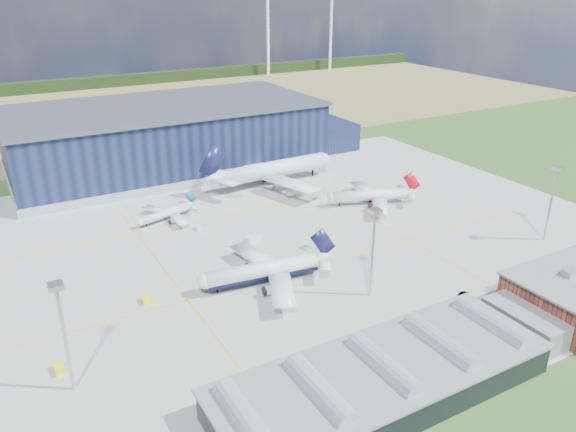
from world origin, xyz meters
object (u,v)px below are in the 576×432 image
object	(u,v)px
gse_tug_c	(367,193)
gse_tug_b	(146,300)
gse_cart_a	(199,228)
car_b	(463,295)
gse_van_a	(253,239)
hangar	(172,139)
light_mast_west	(62,320)
gse_cart_b	(319,198)
gse_tug_a	(59,369)
light_mast_center	(373,239)
airliner_widebody	(274,161)
light_mast_east	(553,192)
airliner_regional	(165,210)
airliner_red	(370,190)
airliner_navy	(263,262)

from	to	relation	value
gse_tug_c	gse_tug_b	bearing A→B (deg)	-153.92
gse_cart_a	car_b	size ratio (longest dim) A/B	0.76
gse_van_a	gse_tug_c	size ratio (longest dim) A/B	1.58
hangar	light_mast_west	xyz separation A→B (m)	(-62.81, -124.80, 3.82)
gse_van_a	gse_cart_b	distance (m)	41.35
light_mast_west	gse_cart_a	world-z (taller)	light_mast_west
gse_tug_b	gse_cart_a	world-z (taller)	gse_tug_b
gse_tug_a	gse_cart_b	bearing A→B (deg)	26.92
gse_van_a	light_mast_center	bearing A→B (deg)	176.04
gse_tug_c	airliner_widebody	bearing A→B (deg)	137.64
light_mast_center	gse_cart_b	world-z (taller)	light_mast_center
light_mast_east	gse_cart_b	bearing A→B (deg)	123.33
airliner_regional	gse_tug_c	xyz separation A→B (m)	(70.97, -13.30, -3.13)
car_b	light_mast_west	bearing A→B (deg)	66.36
airliner_red	gse_van_a	distance (m)	49.16
hangar	gse_tug_c	bearing A→B (deg)	-54.13
light_mast_center	airliner_regional	bearing A→B (deg)	112.45
airliner_widebody	gse_tug_b	bearing A→B (deg)	-140.39
airliner_navy	gse_van_a	distance (m)	25.68
airliner_widebody	gse_tug_b	size ratio (longest dim) A/B	18.90
light_mast_west	airliner_regional	size ratio (longest dim) A/B	0.98
light_mast_east	light_mast_west	bearing A→B (deg)	180.00
gse_tug_c	light_mast_east	bearing A→B (deg)	-61.66
light_mast_west	gse_cart_a	xyz separation A→B (m)	(47.76, 57.70, -14.81)
light_mast_west	gse_cart_b	size ratio (longest dim) A/B	8.47
gse_tug_b	light_mast_east	bearing A→B (deg)	-9.15
hangar	gse_cart_b	xyz separation A→B (m)	(31.66, -63.19, -11.03)
hangar	light_mast_west	size ratio (longest dim) A/B	6.30
hangar	light_mast_center	bearing A→B (deg)	-86.70
airliner_navy	gse_van_a	size ratio (longest dim) A/B	7.81
airliner_red	car_b	size ratio (longest dim) A/B	9.00
light_mast_center	airliner_red	size ratio (longest dim) A/B	0.68
gse_tug_a	gse_tug_c	distance (m)	124.07
light_mast_center	gse_van_a	size ratio (longest dim) A/B	4.70
gse_cart_a	gse_tug_c	distance (m)	64.30
airliner_navy	airliner_widebody	distance (m)	76.36
airliner_red	gse_tug_a	world-z (taller)	airliner_red
light_mast_west	airliner_red	distance (m)	117.75
hangar	car_b	xyz separation A→B (m)	(26.64, -136.73, -11.00)
airliner_navy	airliner_widebody	size ratio (longest dim) A/B	0.68
gse_tug_a	airliner_red	bearing A→B (deg)	18.36
gse_cart_a	gse_tug_c	size ratio (longest dim) A/B	0.92
light_mast_center	airliner_navy	bearing A→B (deg)	138.56
light_mast_east	gse_tug_c	xyz separation A→B (m)	(-22.94, 56.70, -14.75)
airliner_navy	airliner_regional	distance (m)	52.75
gse_tug_a	hangar	bearing A→B (deg)	58.59
hangar	gse_van_a	bearing A→B (deg)	-93.11
airliner_regional	gse_cart_b	xyz separation A→B (m)	(53.39, -8.38, -3.22)
airliner_red	car_b	world-z (taller)	airliner_red
gse_tug_a	gse_van_a	size ratio (longest dim) A/B	0.68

